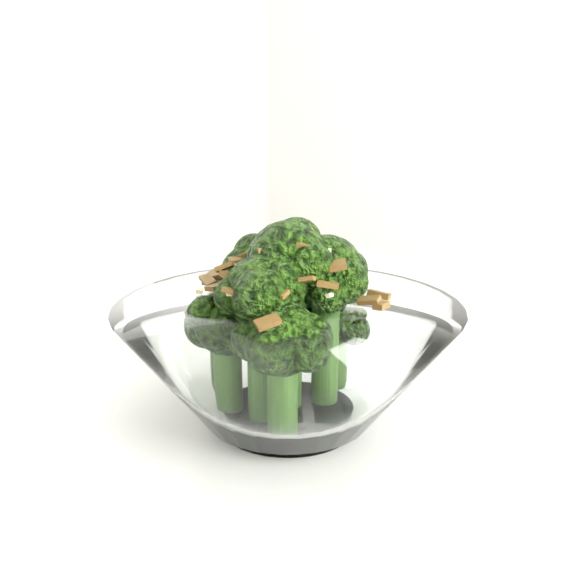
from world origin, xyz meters
The scene contains 2 objects.
table centered at (-0.13, -0.14, 0.68)m, with size 1.34×1.04×0.75m.
broccoli_dish centered at (-0.01, -0.19, 0.80)m, with size 0.21×0.21×0.13m.
Camera 1 is at (0.23, -0.48, 0.94)m, focal length 40.00 mm.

